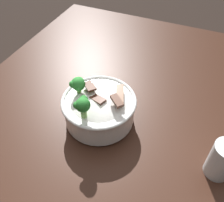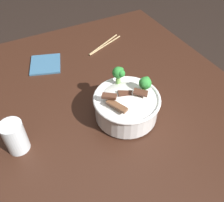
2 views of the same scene
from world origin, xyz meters
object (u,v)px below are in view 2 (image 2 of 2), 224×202
Objects in this scene: chopsticks_pair at (104,45)px; rice_bowl at (127,104)px; drinking_glass at (15,138)px; folded_napkin at (45,64)px.

rice_bowl is at bearing -16.89° from chopsticks_pair.
drinking_glass is 0.54× the size of chopsticks_pair.
folded_napkin reaches higher than chopsticks_pair.
folded_napkin is (-0.42, -0.16, -0.06)m from rice_bowl.
rice_bowl is 0.46m from chopsticks_pair.
rice_bowl reaches higher than chopsticks_pair.
drinking_glass is at bearing -27.69° from folded_napkin.
folded_napkin is (0.02, -0.30, 0.00)m from chopsticks_pair.
chopsticks_pair is 0.30m from folded_napkin.
drinking_glass is (-0.04, -0.36, -0.01)m from rice_bowl.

